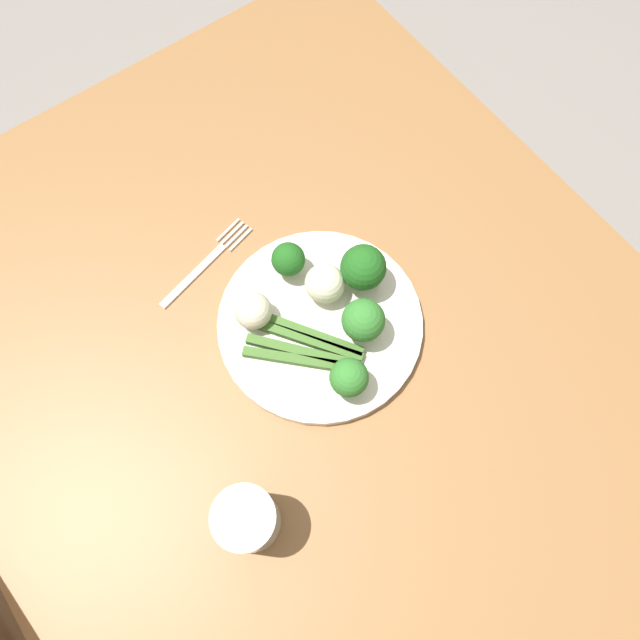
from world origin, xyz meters
name	(u,v)px	position (x,y,z in m)	size (l,w,h in m)	color
ground_plane	(316,445)	(0.00, 0.00, -0.01)	(6.00, 6.00, 0.02)	gray
dining_table	(313,375)	(0.00, 0.00, 0.62)	(1.12, 0.90, 0.73)	olive
plate	(320,323)	(-0.02, 0.03, 0.74)	(0.27, 0.27, 0.01)	silver
asparagus_bundle	(304,347)	(-0.01, -0.01, 0.75)	(0.15, 0.13, 0.01)	#3D6626
broccoli_front_left	(288,260)	(-0.11, 0.04, 0.78)	(0.04, 0.04, 0.05)	#4C7F2B
broccoli_near_center	(363,268)	(-0.04, 0.11, 0.79)	(0.06, 0.06, 0.07)	#4C7F2B
broccoli_outer_edge	(349,378)	(0.07, 0.01, 0.78)	(0.05, 0.05, 0.06)	#609E3D
broccoli_back	(363,320)	(0.02, 0.06, 0.79)	(0.05, 0.05, 0.07)	#609E3D
cauliflower_back_right	(253,311)	(-0.08, -0.04, 0.77)	(0.05, 0.05, 0.05)	beige
cauliflower_front	(325,284)	(-0.05, 0.06, 0.77)	(0.05, 0.05, 0.05)	beige
fork	(206,263)	(-0.19, -0.04, 0.73)	(0.06, 0.16, 0.00)	silver
water_glass	(248,520)	(0.13, -0.18, 0.78)	(0.07, 0.07, 0.10)	silver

